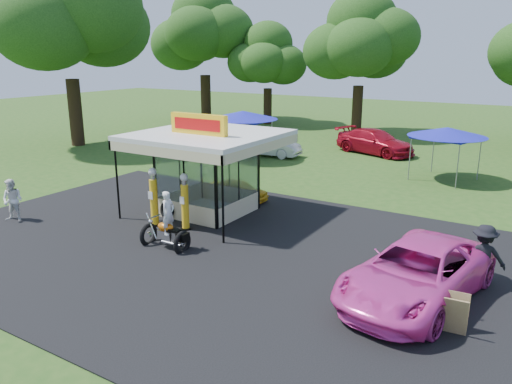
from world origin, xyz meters
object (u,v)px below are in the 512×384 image
at_px(a_frame_sign, 456,315).
at_px(pink_sedan, 417,273).
at_px(bg_car_b, 375,142).
at_px(gas_station_kiosk, 208,171).
at_px(gas_pump_right, 185,203).
at_px(kiosk_car, 238,190).
at_px(tent_west, 243,115).
at_px(tent_east, 447,132).
at_px(gas_pump_left, 154,199).
at_px(spectator_west, 13,200).
at_px(motorcycle, 167,226).
at_px(spectator_east_a, 483,257).
at_px(bg_car_a, 269,146).

xyz_separation_m(a_frame_sign, pink_sedan, (-1.25, 1.25, 0.28)).
bearing_deg(pink_sedan, bg_car_b, 121.80).
distance_m(gas_station_kiosk, gas_pump_right, 2.31).
height_order(kiosk_car, tent_west, tent_west).
height_order(bg_car_b, tent_east, tent_east).
xyz_separation_m(pink_sedan, tent_west, (-14.14, 13.16, 1.95)).
distance_m(gas_pump_left, pink_sedan, 10.15).
height_order(kiosk_car, spectator_west, spectator_west).
distance_m(motorcycle, spectator_west, 7.21).
height_order(spectator_west, bg_car_b, spectator_west).
xyz_separation_m(gas_station_kiosk, a_frame_sign, (10.58, -4.42, -1.28)).
relative_size(gas_station_kiosk, bg_car_b, 0.99).
bearing_deg(tent_east, gas_pump_right, -116.57).
height_order(a_frame_sign, spectator_east_a, spectator_east_a).
relative_size(gas_pump_left, pink_sedan, 0.41).
bearing_deg(gas_pump_right, pink_sedan, -6.68).
height_order(a_frame_sign, pink_sedan, pink_sedan).
height_order(motorcycle, pink_sedan, motorcycle).
height_order(bg_car_b, tent_west, tent_west).
bearing_deg(kiosk_car, spectator_east_a, -108.88).
xyz_separation_m(spectator_east_a, bg_car_b, (-9.04, 17.48, -0.15)).
bearing_deg(pink_sedan, gas_pump_left, -174.27).
bearing_deg(tent_east, motorcycle, -111.57).
distance_m(a_frame_sign, kiosk_car, 12.49).
relative_size(kiosk_car, bg_car_a, 0.68).
height_order(gas_pump_right, tent_east, tent_east).
height_order(motorcycle, tent_east, tent_east).
relative_size(a_frame_sign, tent_west, 0.23).
height_order(gas_pump_left, motorcycle, gas_pump_left).
relative_size(gas_pump_right, bg_car_b, 0.40).
bearing_deg(gas_pump_right, tent_west, 113.70).
distance_m(a_frame_sign, spectator_east_a, 3.00).
xyz_separation_m(gas_station_kiosk, bg_car_a, (-3.89, 11.67, -1.10)).
relative_size(spectator_west, bg_car_b, 0.31).
distance_m(gas_pump_left, tent_east, 15.61).
bearing_deg(spectator_east_a, motorcycle, 0.48).
distance_m(spectator_west, bg_car_b, 22.25).
xyz_separation_m(gas_station_kiosk, gas_pump_left, (-0.78, -2.40, -0.68)).
height_order(gas_station_kiosk, spectator_east_a, gas_station_kiosk).
relative_size(gas_station_kiosk, spectator_east_a, 2.87).
bearing_deg(pink_sedan, a_frame_sign, -35.13).
height_order(spectator_east_a, tent_east, tent_east).
distance_m(gas_station_kiosk, bg_car_a, 12.35).
bearing_deg(gas_pump_left, pink_sedan, -4.32).
distance_m(pink_sedan, bg_car_b, 20.65).
distance_m(gas_pump_right, motorcycle, 1.90).
distance_m(gas_station_kiosk, tent_west, 11.13).
distance_m(gas_station_kiosk, motorcycle, 4.19).
bearing_deg(a_frame_sign, spectator_west, 177.03).
bearing_deg(tent_west, pink_sedan, -42.95).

